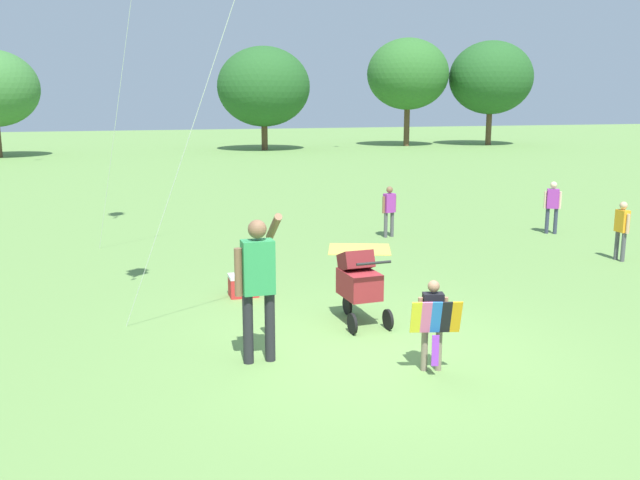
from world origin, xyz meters
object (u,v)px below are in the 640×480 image
person_couple_left (552,203)px  cooler_box (243,285)px  stroller (359,280)px  person_sitting_far (389,207)px  child_with_butterfly_kite (433,318)px  person_red_shirt (622,226)px  person_adult_flyer (258,277)px  picnic_blanket (359,249)px

person_couple_left → cooler_box: bearing=-158.1°
stroller → person_couple_left: person_couple_left is taller
person_sitting_far → person_couple_left: person_couple_left is taller
child_with_butterfly_kite → cooler_box: child_with_butterfly_kite is taller
person_red_shirt → child_with_butterfly_kite: bearing=-145.3°
person_red_shirt → stroller: bearing=-160.5°
child_with_butterfly_kite → person_sitting_far: size_ratio=0.94×
stroller → person_adult_flyer: bearing=-147.1°
person_adult_flyer → child_with_butterfly_kite: bearing=-24.6°
person_adult_flyer → cooler_box: (0.30, 2.78, -0.85)m
person_sitting_far → cooler_box: person_sitting_far is taller
person_couple_left → cooler_box: person_couple_left is taller
stroller → person_sitting_far: bearing=64.3°
person_adult_flyer → person_sitting_far: person_adult_flyer is taller
person_red_shirt → picnic_blanket: 5.05m
person_red_shirt → person_couple_left: (0.32, 2.69, 0.03)m
person_adult_flyer → person_red_shirt: person_adult_flyer is taller
person_couple_left → cooler_box: 8.26m
stroller → person_sitting_far: (2.64, 5.49, 0.06)m
person_sitting_far → person_couple_left: size_ratio=0.95×
person_adult_flyer → person_couple_left: 9.88m
picnic_blanket → person_red_shirt: bearing=-27.4°
stroller → picnic_blanket: (1.58, 4.44, -0.60)m
stroller → cooler_box: size_ratio=2.45×
person_adult_flyer → person_sitting_far: size_ratio=1.57×
person_sitting_far → cooler_box: size_ratio=2.54×
person_couple_left → picnic_blanket: size_ratio=0.95×
child_with_butterfly_kite → person_red_shirt: bearing=34.7°
person_adult_flyer → stroller: size_ratio=1.62×
child_with_butterfly_kite → cooler_box: 3.95m
person_sitting_far → cooler_box: 5.46m
person_adult_flyer → person_couple_left: bearing=36.4°
person_red_shirt → person_couple_left: person_couple_left is taller
person_red_shirt → person_sitting_far: size_ratio=1.00×
person_adult_flyer → picnic_blanket: size_ratio=1.42×
person_couple_left → stroller: bearing=-142.8°
person_adult_flyer → person_sitting_far: (4.24, 6.52, -0.36)m
child_with_butterfly_kite → picnic_blanket: size_ratio=0.85×
person_sitting_far → picnic_blanket: (-1.06, -1.05, -0.66)m
stroller → child_with_butterfly_kite: bearing=-83.0°
person_red_shirt → cooler_box: size_ratio=2.54×
picnic_blanket → cooler_box: size_ratio=2.79×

